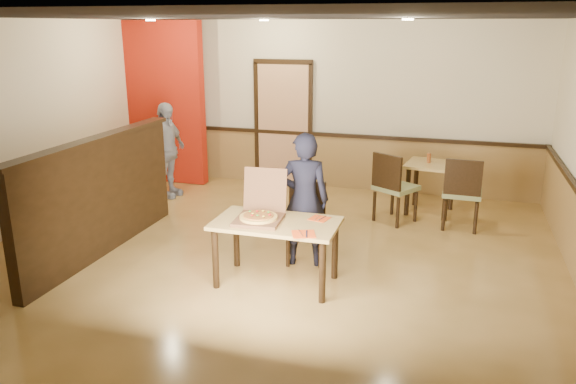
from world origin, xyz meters
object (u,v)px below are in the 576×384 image
at_px(diner_chair, 306,219).
at_px(side_chair_left, 393,185).
at_px(side_table, 431,175).
at_px(condiment, 429,158).
at_px(side_chair_right, 462,190).
at_px(passerby, 166,150).
at_px(diner, 304,200).
at_px(pizza_box, 260,214).
at_px(main_table, 276,231).

distance_m(diner_chair, side_chair_left, 1.81).
xyz_separation_m(side_table, condiment, (-0.05, 0.04, 0.25)).
distance_m(side_chair_right, passerby, 4.60).
distance_m(side_chair_left, diner, 1.95).
relative_size(diner_chair, diner, 0.59).
distance_m(diner_chair, pizza_box, 0.84).
bearing_deg(diner_chair, diner, -95.37).
bearing_deg(main_table, diner, 75.69).
relative_size(side_chair_right, pizza_box, 1.69).
bearing_deg(main_table, side_chair_left, 67.50).
relative_size(passerby, pizza_box, 2.57).
relative_size(side_chair_left, side_table, 1.27).
bearing_deg(side_table, diner_chair, -120.77).
height_order(diner_chair, diner, diner).
distance_m(diner_chair, side_table, 2.58).
bearing_deg(main_table, pizza_box, 179.27).
height_order(side_chair_right, diner, diner).
bearing_deg(side_chair_left, side_chair_right, -149.54).
xyz_separation_m(diner_chair, side_table, (1.32, 2.22, 0.07)).
distance_m(side_table, pizza_box, 3.39).
distance_m(side_table, condiment, 0.25).
relative_size(side_chair_left, passerby, 0.66).
bearing_deg(diner, diner_chair, -96.62).
distance_m(main_table, condiment, 3.32).
bearing_deg(pizza_box, condiment, 57.90).
bearing_deg(passerby, side_chair_left, -85.83).
height_order(diner, passerby, diner).
relative_size(side_chair_left, diner, 0.64).
bearing_deg(pizza_box, main_table, -4.81).
height_order(side_chair_right, side_table, side_chair_right).
height_order(diner_chair, passerby, passerby).
bearing_deg(pizza_box, side_table, 56.84).
height_order(side_chair_left, diner, diner).
bearing_deg(diner, side_chair_right, -146.47).
distance_m(diner_chair, diner, 0.32).
height_order(side_table, condiment, condiment).
xyz_separation_m(side_chair_left, side_chair_right, (0.94, -0.01, 0.00)).
height_order(diner_chair, side_chair_right, side_chair_right).
xyz_separation_m(passerby, pizza_box, (2.50, -2.56, 0.01)).
bearing_deg(passerby, condiment, -76.36).
xyz_separation_m(diner_chair, diner, (0.01, -0.15, 0.28)).
relative_size(side_table, diner, 0.51).
xyz_separation_m(side_chair_right, condiment, (-0.50, 0.66, 0.27)).
bearing_deg(condiment, passerby, -174.01).
height_order(passerby, condiment, passerby).
distance_m(main_table, diner_chair, 0.76).
height_order(side_table, passerby, passerby).
xyz_separation_m(main_table, pizza_box, (-0.18, 0.00, 0.17)).
bearing_deg(side_table, diner, -118.95).
bearing_deg(passerby, side_chair_right, -85.26).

